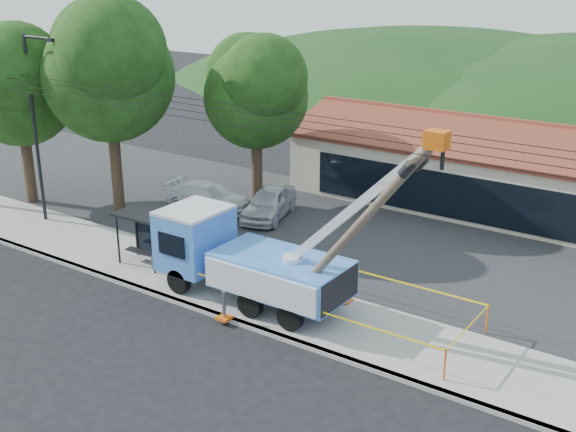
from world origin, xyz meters
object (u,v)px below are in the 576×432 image
at_px(bus_shelter, 146,226).
at_px(car_silver, 269,219).
at_px(utility_truck, 246,258).
at_px(leaning_pole, 356,228).
at_px(car_white, 209,211).

bearing_deg(bus_shelter, car_silver, 81.60).
distance_m(utility_truck, bus_shelter, 5.47).
bearing_deg(utility_truck, car_silver, 120.66).
relative_size(utility_truck, car_silver, 2.56).
bearing_deg(leaning_pole, bus_shelter, 176.31).
xyz_separation_m(utility_truck, car_silver, (-4.65, 7.84, -1.76)).
bearing_deg(leaning_pole, car_white, 149.68).
height_order(leaning_pole, car_white, leaning_pole).
bearing_deg(bus_shelter, utility_truck, -5.65).
xyz_separation_m(leaning_pole, car_white, (-12.66, 7.40, -4.08)).
bearing_deg(utility_truck, car_white, 138.14).
bearing_deg(car_white, car_silver, -81.92).
bearing_deg(utility_truck, leaning_pole, -3.99).
distance_m(bus_shelter, car_white, 7.38).
xyz_separation_m(utility_truck, leaning_pole, (4.77, -0.33, 2.32)).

